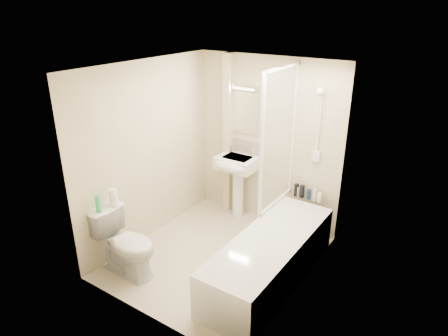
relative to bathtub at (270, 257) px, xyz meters
The scene contains 25 objects.
floor 0.80m from the bathtub, behind, with size 2.50×2.50×0.00m, color beige.
wall_back 1.72m from the bathtub, 121.05° to the left, with size 2.20×0.02×2.40m, color beige.
wall_left 2.06m from the bathtub, behind, with size 0.02×2.50×2.40m, color beige.
wall_right 0.98m from the bathtub, ahead, with size 0.02×2.50×2.40m, color beige.
ceiling 2.24m from the bathtub, behind, with size 2.20×2.50×0.02m, color white.
tile_back 1.68m from the bathtub, 90.00° to the left, with size 0.70×0.01×1.75m, color beige.
tile_right 1.19m from the bathtub, ahead, with size 0.01×2.10×1.75m, color beige.
pipe_boxing 2.03m from the bathtub, 139.12° to the left, with size 0.12×0.12×2.40m, color beige.
splashback 1.82m from the bathtub, 132.06° to the left, with size 0.60×0.01×0.30m, color beige.
mirror 2.11m from the bathtub, 132.11° to the left, with size 0.46×0.01×0.60m, color white.
strip_light 2.34m from the bathtub, 132.64° to the left, with size 0.42×0.07×0.07m, color silver.
bathtub is the anchor object (origin of this frame).
shower_screen 1.45m from the bathtub, 113.78° to the left, with size 0.04×0.92×1.80m.
shower_fixture 1.73m from the bathtub, 90.08° to the left, with size 0.10×0.16×0.99m.
pedestal_sink 1.58m from the bathtub, 137.86° to the left, with size 0.57×0.51×1.10m.
bottle_black_a 1.23m from the bathtub, 100.74° to the left, with size 0.07×0.07×0.17m, color black.
bottle_white_a 1.22m from the bathtub, 100.08° to the left, with size 0.05×0.05×0.14m, color silver.
bottle_black_b 1.21m from the bathtub, 96.66° to the left, with size 0.07×0.07×0.18m, color black.
bottle_blue 1.20m from the bathtub, 91.75° to the left, with size 0.05×0.05×0.14m, color #12254E.
bottle_cream 1.21m from the bathtub, 87.65° to the left, with size 0.06×0.06×0.17m, color beige.
bottle_white_b 1.21m from the bathtub, 84.18° to the left, with size 0.06×0.06×0.13m, color white.
toilet 1.70m from the bathtub, 150.17° to the right, with size 0.80×0.46×0.81m, color white.
toilet_roll_lower 1.95m from the bathtub, 155.85° to the right, with size 0.11×0.11×0.11m, color white.
toilet_roll_upper 1.98m from the bathtub, 155.25° to the right, with size 0.10×0.10×0.10m, color white.
green_bottle 2.07m from the bathtub, 150.48° to the right, with size 0.06×0.06×0.20m, color green.
Camera 1 is at (2.47, -3.52, 3.02)m, focal length 32.00 mm.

